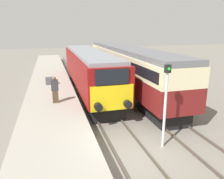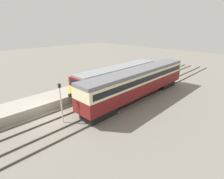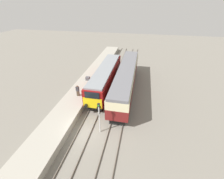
{
  "view_description": "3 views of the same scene",
  "coord_description": "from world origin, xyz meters",
  "px_view_note": "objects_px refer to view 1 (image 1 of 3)",
  "views": [
    {
      "loc": [
        -3.2,
        -7.89,
        5.44
      ],
      "look_at": [
        0.0,
        3.3,
        2.2
      ],
      "focal_mm": 35.0,
      "sensor_mm": 36.0,
      "label": 1
    },
    {
      "loc": [
        15.54,
        -6.94,
        8.91
      ],
      "look_at": [
        1.7,
        7.3,
        1.6
      ],
      "focal_mm": 28.0,
      "sensor_mm": 36.0,
      "label": 2
    },
    {
      "loc": [
        5.48,
        -11.31,
        12.96
      ],
      "look_at": [
        1.7,
        7.3,
        1.6
      ],
      "focal_mm": 24.0,
      "sensor_mm": 36.0,
      "label": 3
    }
  ],
  "objects_px": {
    "signal_post": "(166,100)",
    "luggage_crate": "(50,81)",
    "passenger_carriage": "(127,65)",
    "person_on_platform": "(55,90)",
    "locomotive": "(89,70)"
  },
  "relations": [
    {
      "from": "locomotive",
      "to": "luggage_crate",
      "type": "relative_size",
      "value": 21.08
    },
    {
      "from": "person_on_platform",
      "to": "signal_post",
      "type": "relative_size",
      "value": 0.43
    },
    {
      "from": "locomotive",
      "to": "passenger_carriage",
      "type": "xyz_separation_m",
      "value": [
        3.4,
        -0.09,
        0.32
      ]
    },
    {
      "from": "signal_post",
      "to": "locomotive",
      "type": "bearing_deg",
      "value": 99.66
    },
    {
      "from": "passenger_carriage",
      "to": "person_on_platform",
      "type": "xyz_separation_m",
      "value": [
        -6.43,
        -4.6,
        -0.61
      ]
    },
    {
      "from": "locomotive",
      "to": "luggage_crate",
      "type": "distance_m",
      "value": 3.44
    },
    {
      "from": "person_on_platform",
      "to": "signal_post",
      "type": "height_order",
      "value": "signal_post"
    },
    {
      "from": "locomotive",
      "to": "person_on_platform",
      "type": "height_order",
      "value": "locomotive"
    },
    {
      "from": "luggage_crate",
      "to": "passenger_carriage",
      "type": "bearing_deg",
      "value": -3.76
    },
    {
      "from": "passenger_carriage",
      "to": "luggage_crate",
      "type": "relative_size",
      "value": 25.46
    },
    {
      "from": "passenger_carriage",
      "to": "locomotive",
      "type": "bearing_deg",
      "value": 178.45
    },
    {
      "from": "person_on_platform",
      "to": "locomotive",
      "type": "bearing_deg",
      "value": 57.19
    },
    {
      "from": "signal_post",
      "to": "luggage_crate",
      "type": "bearing_deg",
      "value": 115.88
    },
    {
      "from": "signal_post",
      "to": "luggage_crate",
      "type": "height_order",
      "value": "signal_post"
    },
    {
      "from": "passenger_carriage",
      "to": "person_on_platform",
      "type": "distance_m",
      "value": 7.93
    }
  ]
}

